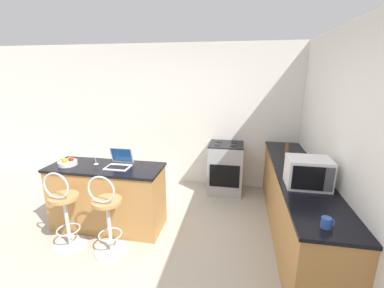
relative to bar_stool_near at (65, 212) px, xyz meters
The scene contains 14 objects.
ground_plane 1.03m from the bar_stool_near, ahead, with size 20.00×20.00×0.00m, color #ADA393.
wall_back 2.57m from the bar_stool_near, 68.08° to the left, with size 12.00×0.06×2.60m.
wall_right 3.19m from the bar_stool_near, ahead, with size 0.06×12.00×2.60m.
breakfast_bar 0.59m from the bar_stool_near, 62.12° to the left, with size 1.52×0.59×0.89m.
counter_right 2.89m from the bar_stool_near, 16.18° to the left, with size 0.58×2.87×0.89m.
bar_stool_near is the anchor object (origin of this frame).
bar_stool_far 0.55m from the bar_stool_near, ahead, with size 0.40×0.40×1.02m.
laptop 0.87m from the bar_stool_near, 50.29° to the left, with size 0.31×0.29×0.24m.
microwave 2.84m from the bar_stool_near, ahead, with size 0.45×0.35×0.32m.
stove_range 2.64m from the bar_stool_near, 46.95° to the left, with size 0.59×0.56×0.90m.
pepper_mill 3.10m from the bar_stool_near, 27.33° to the left, with size 0.05×0.05×0.22m.
mug_blue 2.80m from the bar_stool_near, ahead, with size 0.10×0.08×0.09m.
wine_glass_short 0.78m from the bar_stool_near, 78.20° to the left, with size 0.07×0.07×0.14m.
fruit_bowl 0.69m from the bar_stool_near, 116.29° to the left, with size 0.25×0.25×0.11m.
Camera 1 is at (1.09, -2.30, 2.09)m, focal length 24.00 mm.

